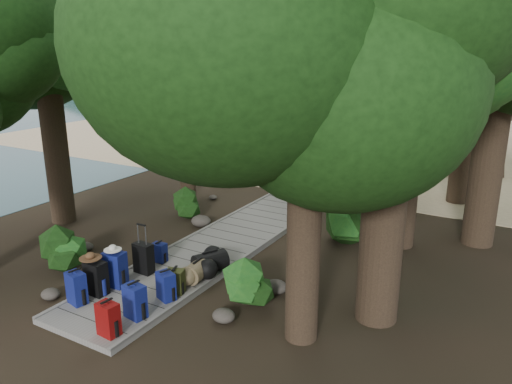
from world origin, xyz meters
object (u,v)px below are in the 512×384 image
Objects in this scene: backpack_left_b at (96,276)px; sun_lounger at (440,166)px; kayak at (300,152)px; duffel_right_black at (210,262)px; suitcase_on_boardwalk at (144,258)px; backpack_right_d at (175,280)px; lone_suitcase_on_sand at (351,168)px; duffel_right_khaki at (198,271)px; backpack_right_a at (108,317)px; backpack_left_d at (159,251)px; backpack_right_b at (135,300)px; backpack_left_a at (76,286)px; backpack_left_c at (115,267)px; backpack_right_c at (166,285)px.

backpack_left_b reaches higher than sun_lounger.
sun_lounger reaches higher than kayak.
suitcase_on_boardwalk is at bearing -122.16° from duffel_right_black.
backpack_right_d is 10.97m from lone_suitcase_on_sand.
backpack_left_b reaches higher than backpack_right_d.
backpack_left_b is 11.86m from lone_suitcase_on_sand.
duffel_right_khaki is at bearing -77.34° from lone_suitcase_on_sand.
backpack_right_a reaches higher than kayak.
suitcase_on_boardwalk reaches higher than backpack_right_a.
duffel_right_khaki is 1.28m from suitcase_on_boardwalk.
backpack_left_d is 2.45m from backpack_right_b.
backpack_right_d is 0.69m from duffel_right_khaki.
duffel_right_khaki is (1.43, 1.98, -0.14)m from backpack_left_a.
kayak is (-2.14, 14.63, -0.29)m from backpack_left_a.
backpack_right_b is 0.97× the size of duffel_right_black.
backpack_right_b reaches higher than backpack_left_a.
backpack_left_c is 1.27× the size of lone_suitcase_on_sand.
backpack_right_c is at bearing 22.61° from backpack_left_b.
backpack_right_b is at bearing -62.07° from backpack_left_d.
backpack_left_d is 12.54m from kayak.
backpack_right_d is at bearing 94.14° from backpack_right_a.
suitcase_on_boardwalk reaches higher than backpack_right_d.
backpack_right_c is 0.33× the size of sun_lounger.
backpack_left_a reaches higher than duffel_right_khaki.
kayak is (-3.53, 13.63, -0.25)m from backpack_right_c.
backpack_right_c is at bearing -26.55° from suitcase_on_boardwalk.
backpack_left_c is 0.77m from suitcase_on_boardwalk.
suitcase_on_boardwalk reaches higher than sun_lounger.
backpack_left_c reaches higher than duffel_right_black.
sun_lounger is (2.71, 14.93, -0.12)m from backpack_right_a.
backpack_left_d is at bearing 101.38° from suitcase_on_boardwalk.
backpack_left_c reaches higher than lone_suitcase_on_sand.
backpack_right_d reaches higher than backpack_left_d.
sun_lounger is at bearing 48.17° from lone_suitcase_on_sand.
sun_lounger is (3.96, 12.15, -0.04)m from backpack_left_d.
backpack_left_c is 0.25× the size of kayak.
lone_suitcase_on_sand is (1.07, 9.98, -0.02)m from backpack_left_d.
backpack_right_b reaches higher than sun_lounger.
backpack_right_a reaches higher than duffel_right_khaki.
backpack_right_a is at bearing -7.44° from backpack_left_a.
lone_suitcase_on_sand is (-0.26, 10.28, 0.01)m from duffel_right_khaki.
backpack_left_a reaches higher than sun_lounger.
backpack_right_d is (1.27, -0.99, 0.03)m from backpack_left_d.
backpack_left_c is 0.43× the size of sun_lounger.
backpack_left_a is 0.92× the size of backpack_left_b.
backpack_left_a is at bearing -131.51° from duffel_right_khaki.
backpack_right_d is at bearing 33.25° from backpack_left_b.
backpack_left_d is 1.62m from backpack_right_d.
backpack_left_c is at bearing -104.82° from duffel_right_black.
backpack_left_d is 0.79× the size of backpack_right_c.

